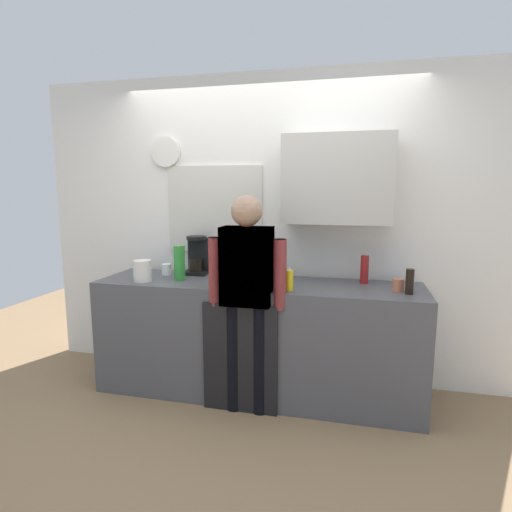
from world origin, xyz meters
name	(u,v)px	position (x,y,z in m)	size (l,w,h in m)	color
ground_plane	(247,410)	(0.00, 0.00, 0.00)	(8.00, 8.00, 0.00)	#8C6D4C
kitchen_counter	(257,338)	(0.00, 0.30, 0.46)	(2.55, 0.64, 0.91)	#4C4C51
dishwasher_panel	(240,359)	(-0.05, -0.03, 0.41)	(0.56, 0.02, 0.82)	black
back_wall_assembly	(276,222)	(0.07, 0.70, 1.36)	(4.15, 0.42, 2.60)	white
coffee_maker	(198,257)	(-0.58, 0.54, 1.06)	(0.20, 0.20, 0.33)	black
bottle_clear_soda	(179,263)	(-0.63, 0.25, 1.05)	(0.09, 0.09, 0.28)	#2D8C33
bottle_dark_sauce	(410,282)	(1.12, 0.19, 1.00)	(0.06, 0.06, 0.18)	black
bottle_red_vinegar	(364,269)	(0.82, 0.47, 1.02)	(0.06, 0.06, 0.22)	maroon
cup_white_mug	(167,269)	(-0.82, 0.41, 0.96)	(0.08, 0.08, 0.10)	white
cup_terracotta_mug	(398,285)	(1.06, 0.26, 0.96)	(0.08, 0.08, 0.09)	#B26647
potted_plant	(256,262)	(-0.05, 0.49, 1.05)	(0.15, 0.15, 0.23)	#9E5638
dish_soap	(289,280)	(0.29, 0.10, 0.99)	(0.06, 0.06, 0.18)	yellow
storage_canister	(142,271)	(-0.89, 0.13, 1.00)	(0.14, 0.14, 0.17)	silver
person_at_sink	(247,287)	(0.00, 0.00, 0.95)	(0.57, 0.22, 1.60)	black
person_guest	(247,287)	(0.00, 0.00, 0.95)	(0.57, 0.22, 1.60)	black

